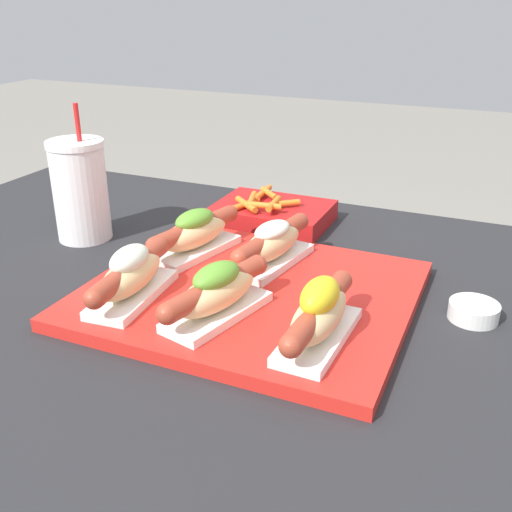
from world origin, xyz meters
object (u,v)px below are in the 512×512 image
object	(u,v)px
hot_dog_4	(272,244)
sauce_bowl	(474,310)
serving_tray	(250,294)
drink_cup	(80,190)
hot_dog_1	(217,292)
hot_dog_0	(131,275)
fries_basket	(272,213)
hot_dog_2	(319,314)
hot_dog_3	(195,233)

from	to	relation	value
hot_dog_4	sauce_bowl	xyz separation A→B (m)	(0.29, -0.02, -0.04)
serving_tray	drink_cup	distance (m)	0.37
serving_tray	hot_dog_1	xyz separation A→B (m)	(-0.01, -0.09, 0.04)
hot_dog_0	hot_dog_4	size ratio (longest dim) A/B	1.01
fries_basket	sauce_bowl	bearing A→B (deg)	-30.54
hot_dog_0	drink_cup	xyz separation A→B (m)	(-0.22, 0.18, 0.03)
hot_dog_1	hot_dog_2	bearing A→B (deg)	-1.75
hot_dog_0	hot_dog_3	distance (m)	0.16
hot_dog_4	fries_basket	distance (m)	0.22
hot_dog_4	sauce_bowl	bearing A→B (deg)	-3.31
hot_dog_1	hot_dog_4	bearing A→B (deg)	89.00
serving_tray	hot_dog_4	bearing A→B (deg)	91.92
hot_dog_4	sauce_bowl	world-z (taller)	hot_dog_4
hot_dog_2	hot_dog_4	bearing A→B (deg)	126.43
fries_basket	hot_dog_0	bearing A→B (deg)	-96.81
sauce_bowl	drink_cup	bearing A→B (deg)	177.74
hot_dog_2	serving_tray	bearing A→B (deg)	144.58
hot_dog_4	drink_cup	xyz separation A→B (m)	(-0.35, 0.01, 0.03)
hot_dog_3	serving_tray	bearing A→B (deg)	-30.90
serving_tray	hot_dog_0	bearing A→B (deg)	-146.10
hot_dog_4	fries_basket	size ratio (longest dim) A/B	0.95
sauce_bowl	hot_dog_3	bearing A→B (deg)	179.10
drink_cup	fries_basket	xyz separation A→B (m)	(0.27, 0.19, -0.07)
serving_tray	hot_dog_4	world-z (taller)	hot_dog_4
hot_dog_3	sauce_bowl	xyz separation A→B (m)	(0.41, -0.01, -0.04)
hot_dog_0	sauce_bowl	world-z (taller)	hot_dog_0
hot_dog_2	hot_dog_0	bearing A→B (deg)	179.46
serving_tray	hot_dog_3	bearing A→B (deg)	149.10
hot_dog_1	drink_cup	world-z (taller)	drink_cup
serving_tray	hot_dog_0	size ratio (longest dim) A/B	2.21
hot_dog_3	sauce_bowl	distance (m)	0.41
sauce_bowl	fries_basket	size ratio (longest dim) A/B	0.32
hot_dog_1	sauce_bowl	size ratio (longest dim) A/B	2.96
hot_dog_2	drink_cup	distance (m)	0.51
hot_dog_3	drink_cup	world-z (taller)	drink_cup
serving_tray	sauce_bowl	bearing A→B (deg)	13.53
hot_dog_4	serving_tray	bearing A→B (deg)	-88.08
hot_dog_0	hot_dog_2	distance (m)	0.26
sauce_bowl	fries_basket	distance (m)	0.43
hot_dog_0	fries_basket	size ratio (longest dim) A/B	0.96
hot_dog_0	hot_dog_3	bearing A→B (deg)	88.32
hot_dog_2	hot_dog_3	bearing A→B (deg)	146.77
hot_dog_1	hot_dog_2	distance (m)	0.13
hot_dog_2	fries_basket	distance (m)	0.43
hot_dog_3	drink_cup	xyz separation A→B (m)	(-0.23, 0.02, 0.03)
hot_dog_3	hot_dog_1	bearing A→B (deg)	-53.39
hot_dog_0	serving_tray	bearing A→B (deg)	33.90
fries_basket	hot_dog_4	bearing A→B (deg)	-67.77
hot_dog_4	hot_dog_2	bearing A→B (deg)	-53.57
hot_dog_0	hot_dog_3	world-z (taller)	hot_dog_0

